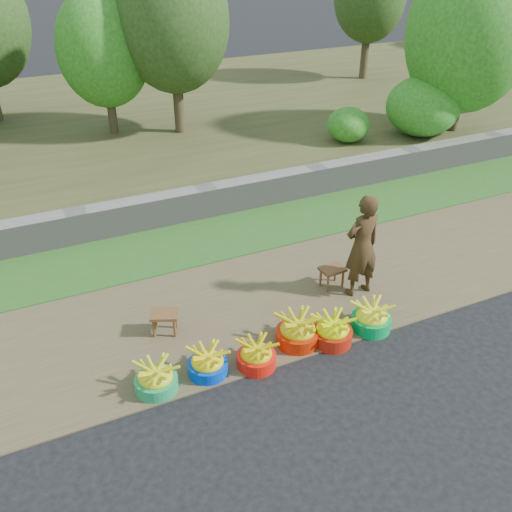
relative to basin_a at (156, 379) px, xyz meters
name	(u,v)px	position (x,y,z in m)	size (l,w,h in m)	color
ground_plane	(326,351)	(2.07, -0.24, -0.16)	(120.00, 120.00, 0.00)	black
dirt_shoulder	(280,298)	(2.07, 1.01, -0.15)	(80.00, 2.50, 0.02)	brown
grass_verge	(225,235)	(2.07, 3.01, -0.14)	(80.00, 1.50, 0.04)	#2C6020
retaining_wall	(206,202)	(2.07, 3.86, 0.11)	(80.00, 0.35, 0.55)	slate
earth_bank	(135,125)	(2.07, 8.76, 0.09)	(80.00, 10.00, 0.50)	#454523
vegetation	(183,33)	(3.10, 7.68, 2.28)	(34.98, 8.67, 4.03)	#403522
basin_a	(156,379)	(0.00, 0.00, 0.00)	(0.49, 0.49, 0.36)	#1C9755
basin_b	(208,363)	(0.62, 0.00, -0.01)	(0.47, 0.47, 0.35)	#033AC9
basin_c	(256,355)	(1.18, -0.11, -0.01)	(0.47, 0.47, 0.35)	red
basin_d	(298,331)	(1.82, 0.05, 0.02)	(0.55, 0.55, 0.41)	#B71E05
basin_e	(332,331)	(2.22, -0.11, 0.01)	(0.51, 0.51, 0.38)	#A41B0C
basin_f	(371,318)	(2.82, -0.09, 0.01)	(0.51, 0.51, 0.38)	#019843
stool_left	(164,317)	(0.39, 0.93, 0.10)	(0.42, 0.37, 0.30)	brown
stool_right	(332,272)	(2.87, 0.95, 0.10)	(0.36, 0.28, 0.30)	brown
vendor_woman	(362,246)	(3.12, 0.66, 0.60)	(0.54, 0.36, 1.49)	black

